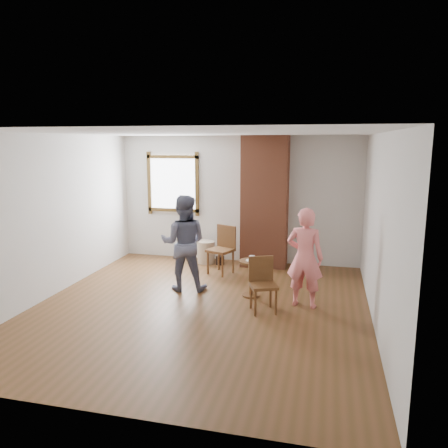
{
  "coord_description": "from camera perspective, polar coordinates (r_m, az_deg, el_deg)",
  "views": [
    {
      "loc": [
        1.82,
        -6.03,
        2.48
      ],
      "look_at": [
        0.18,
        0.8,
        1.15
      ],
      "focal_mm": 35.0,
      "sensor_mm": 36.0,
      "label": 1
    }
  ],
  "objects": [
    {
      "name": "ground",
      "position": [
        6.77,
        -3.11,
        -10.79
      ],
      "size": [
        5.5,
        5.5,
        0.0
      ],
      "primitive_type": "plane",
      "color": "brown",
      "rests_on": "ground"
    },
    {
      "name": "room_shell",
      "position": [
        6.93,
        -2.27,
        5.15
      ],
      "size": [
        5.04,
        5.52,
        2.62
      ],
      "color": "silver",
      "rests_on": "ground"
    },
    {
      "name": "brick_chimney",
      "position": [
        8.69,
        5.35,
        2.88
      ],
      "size": [
        0.9,
        0.5,
        2.6
      ],
      "primitive_type": "cube",
      "color": "#A25639",
      "rests_on": "ground"
    },
    {
      "name": "stoneware_crock",
      "position": [
        9.05,
        -2.35,
        -3.68
      ],
      "size": [
        0.38,
        0.38,
        0.46
      ],
      "primitive_type": "cylinder",
      "rotation": [
        0.0,
        0.0,
        0.06
      ],
      "color": "tan",
      "rests_on": "ground"
    },
    {
      "name": "dark_pot",
      "position": [
        8.97,
        -0.51,
        -4.76
      ],
      "size": [
        0.21,
        0.21,
        0.17
      ],
      "primitive_type": "cylinder",
      "rotation": [
        0.0,
        0.0,
        -0.27
      ],
      "color": "black",
      "rests_on": "ground"
    },
    {
      "name": "dining_chair_left",
      "position": [
        8.31,
        -0.15,
        -2.99
      ],
      "size": [
        0.55,
        0.55,
        0.91
      ],
      "rotation": [
        0.0,
        0.0,
        -0.4
      ],
      "color": "brown",
      "rests_on": "ground"
    },
    {
      "name": "dining_chair_right",
      "position": [
        6.53,
        5.03,
        -7.42
      ],
      "size": [
        0.49,
        0.49,
        0.81
      ],
      "rotation": [
        0.0,
        0.0,
        0.39
      ],
      "color": "brown",
      "rests_on": "ground"
    },
    {
      "name": "side_table",
      "position": [
        7.09,
        3.57,
        -6.32
      ],
      "size": [
        0.4,
        0.4,
        0.6
      ],
      "color": "brown",
      "rests_on": "ground"
    },
    {
      "name": "cake_plate",
      "position": [
        7.04,
        3.59,
        -4.75
      ],
      "size": [
        0.18,
        0.18,
        0.01
      ],
      "primitive_type": "cylinder",
      "color": "white",
      "rests_on": "side_table"
    },
    {
      "name": "cake_slice",
      "position": [
        7.03,
        3.67,
        -4.49
      ],
      "size": [
        0.08,
        0.07,
        0.06
      ],
      "primitive_type": "cube",
      "color": "silver",
      "rests_on": "cake_plate"
    },
    {
      "name": "man",
      "position": [
        7.35,
        -5.28,
        -2.48
      ],
      "size": [
        0.88,
        0.74,
        1.62
      ],
      "primitive_type": "imported",
      "rotation": [
        0.0,
        0.0,
        3.31
      ],
      "color": "#141639",
      "rests_on": "ground"
    },
    {
      "name": "person_pink",
      "position": [
        6.68,
        10.52,
        -4.35
      ],
      "size": [
        0.61,
        0.45,
        1.53
      ],
      "primitive_type": "imported",
      "rotation": [
        0.0,
        0.0,
        2.99
      ],
      "color": "#FF7F7F",
      "rests_on": "ground"
    }
  ]
}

